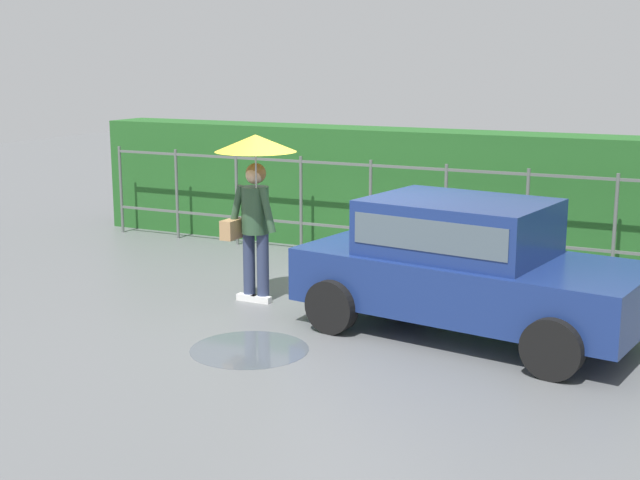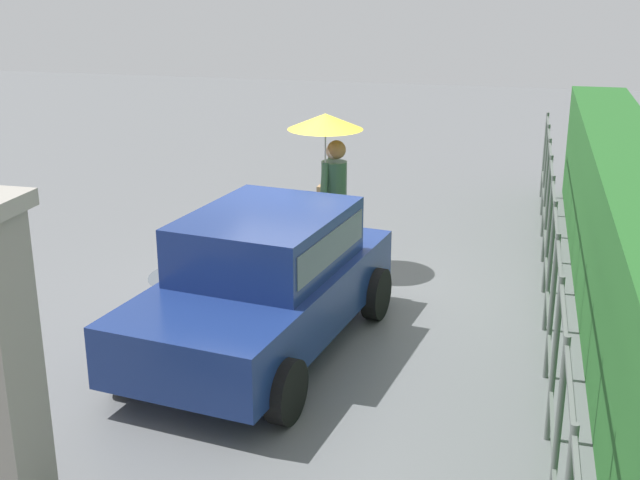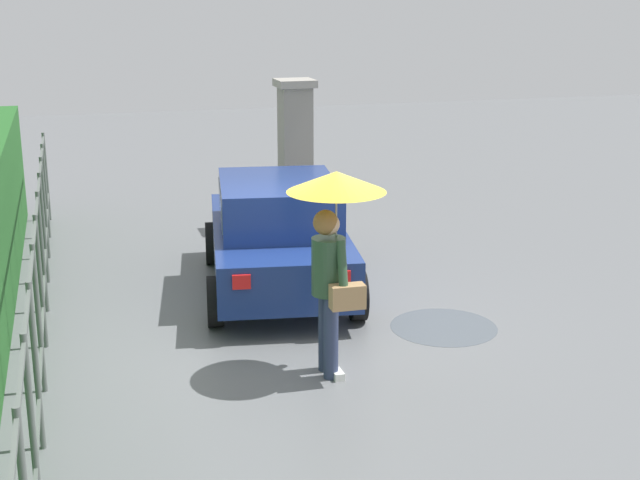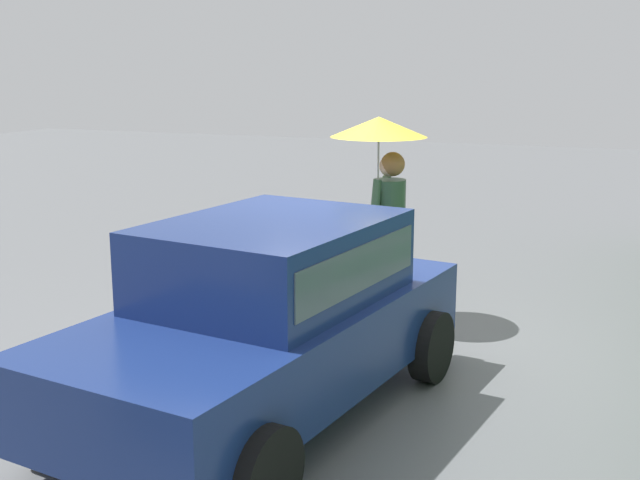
# 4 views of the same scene
# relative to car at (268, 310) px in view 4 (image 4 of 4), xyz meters

# --- Properties ---
(ground_plane) EXTENTS (40.00, 40.00, 0.00)m
(ground_plane) POSITION_rel_car_xyz_m (-1.48, 0.11, -0.80)
(ground_plane) COLOR slate
(car) EXTENTS (3.92, 2.30, 1.48)m
(car) POSITION_rel_car_xyz_m (0.00, 0.00, 0.00)
(car) COLOR navy
(car) RESTS_ON ground
(pedestrian) EXTENTS (0.99, 0.99, 2.08)m
(pedestrian) POSITION_rel_car_xyz_m (-2.68, 0.06, 0.74)
(pedestrian) COLOR #2D3856
(pedestrian) RESTS_ON ground
(puddle_near) EXTENTS (1.25, 1.25, 0.00)m
(puddle_near) POSITION_rel_car_xyz_m (-1.83, -1.54, -0.80)
(puddle_near) COLOR #4C545B
(puddle_near) RESTS_ON ground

